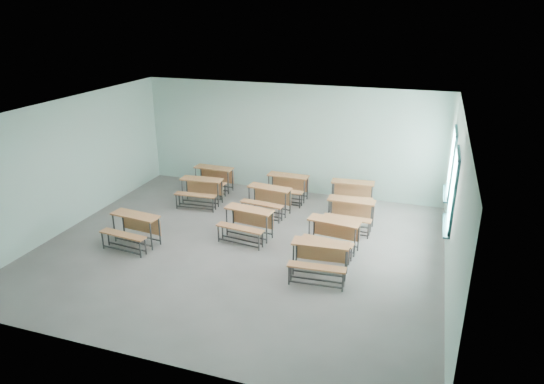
{
  "coord_description": "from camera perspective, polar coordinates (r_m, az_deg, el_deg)",
  "views": [
    {
      "loc": [
        3.87,
        -9.27,
        5.22
      ],
      "look_at": [
        0.38,
        1.2,
        1.0
      ],
      "focal_mm": 32.0,
      "sensor_mm": 36.0,
      "label": 1
    }
  ],
  "objects": [
    {
      "name": "desk_unit_r3c2",
      "position": [
        13.49,
        9.41,
        0.12
      ],
      "size": [
        1.23,
        0.87,
        0.73
      ],
      "rotation": [
        0.0,
        0.0,
        0.08
      ],
      "color": "#AC6B3E",
      "rests_on": "ground"
    },
    {
      "name": "desk_unit_r1c2",
      "position": [
        11.02,
        7.12,
        -4.66
      ],
      "size": [
        1.25,
        0.91,
        0.73
      ],
      "rotation": [
        0.0,
        0.0,
        -0.11
      ],
      "color": "#AC6B3E",
      "rests_on": "ground"
    },
    {
      "name": "desk_unit_r3c1",
      "position": [
        13.84,
        1.75,
        0.94
      ],
      "size": [
        1.2,
        0.83,
        0.73
      ],
      "rotation": [
        0.0,
        0.0,
        -0.04
      ],
      "color": "#AC6B3E",
      "rests_on": "ground"
    },
    {
      "name": "desk_unit_r2c2",
      "position": [
        12.22,
        9.2,
        -2.11
      ],
      "size": [
        1.19,
        0.81,
        0.73
      ],
      "rotation": [
        0.0,
        0.0,
        -0.02
      ],
      "color": "#AC6B3E",
      "rests_on": "ground"
    },
    {
      "name": "desk_unit_r0c2",
      "position": [
        9.99,
        5.64,
        -7.43
      ],
      "size": [
        1.22,
        0.86,
        0.73
      ],
      "rotation": [
        0.0,
        0.0,
        0.07
      ],
      "color": "#AC6B3E",
      "rests_on": "ground"
    },
    {
      "name": "desk_unit_r0c0",
      "position": [
        11.68,
        -16.02,
        -3.83
      ],
      "size": [
        1.25,
        0.91,
        0.73
      ],
      "rotation": [
        0.0,
        0.0,
        -0.11
      ],
      "color": "#AC6B3E",
      "rests_on": "ground"
    },
    {
      "name": "desk_unit_r2c0",
      "position": [
        13.68,
        -8.42,
        0.47
      ],
      "size": [
        1.22,
        0.86,
        0.73
      ],
      "rotation": [
        0.0,
        0.0,
        0.06
      ],
      "color": "#AC6B3E",
      "rests_on": "ground"
    },
    {
      "name": "room",
      "position": [
        10.68,
        -3.49,
        1.06
      ],
      "size": [
        9.04,
        8.04,
        3.24
      ],
      "color": "gray",
      "rests_on": "ground"
    },
    {
      "name": "desk_unit_r1c1",
      "position": [
        11.56,
        -2.93,
        -3.25
      ],
      "size": [
        1.26,
        0.92,
        0.73
      ],
      "rotation": [
        0.0,
        0.0,
        -0.12
      ],
      "color": "#AC6B3E",
      "rests_on": "ground"
    },
    {
      "name": "desk_unit_r3c0",
      "position": [
        14.62,
        -7.02,
        1.9
      ],
      "size": [
        1.2,
        0.83,
        0.73
      ],
      "rotation": [
        0.0,
        0.0,
        -0.04
      ],
      "color": "#AC6B3E",
      "rests_on": "ground"
    },
    {
      "name": "desk_unit_r2c1",
      "position": [
        12.91,
        -0.5,
        -0.56
      ],
      "size": [
        1.26,
        0.92,
        0.73
      ],
      "rotation": [
        0.0,
        0.0,
        -0.12
      ],
      "color": "#AC6B3E",
      "rests_on": "ground"
    }
  ]
}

